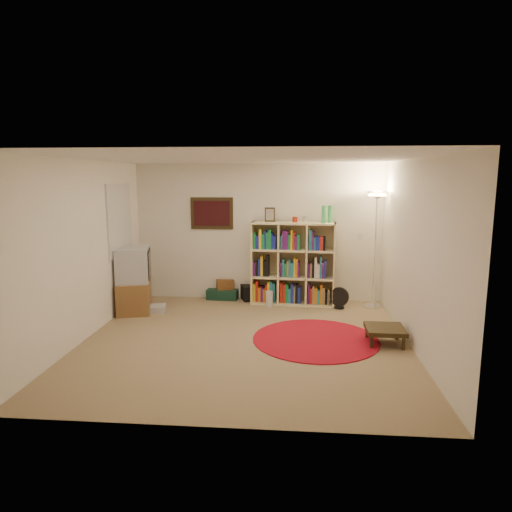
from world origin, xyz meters
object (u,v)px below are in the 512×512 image
(floor_lamp, at_px, (377,212))
(floor_fan, at_px, (339,298))
(tv_stand, at_px, (134,281))
(suitcase, at_px, (223,294))
(side_table, at_px, (385,330))
(bookshelf, at_px, (292,265))

(floor_lamp, bearing_deg, floor_fan, -165.81)
(tv_stand, bearing_deg, suitcase, 20.99)
(tv_stand, distance_m, side_table, 4.14)
(floor_fan, bearing_deg, side_table, -60.15)
(tv_stand, xyz_separation_m, suitcase, (1.36, 0.95, -0.44))
(floor_fan, xyz_separation_m, suitcase, (-2.11, 0.50, -0.10))
(suitcase, bearing_deg, floor_fan, -8.93)
(tv_stand, relative_size, side_table, 2.12)
(floor_fan, bearing_deg, suitcase, -178.99)
(bookshelf, xyz_separation_m, floor_lamp, (1.43, -0.11, 0.96))
(bookshelf, distance_m, tv_stand, 2.75)
(floor_lamp, distance_m, floor_fan, 1.61)
(tv_stand, distance_m, suitcase, 1.72)
(floor_fan, height_order, side_table, floor_fan)
(floor_lamp, relative_size, suitcase, 3.37)
(floor_fan, bearing_deg, floor_lamp, 28.63)
(tv_stand, xyz_separation_m, side_table, (3.94, -1.22, -0.33))
(bookshelf, bearing_deg, side_table, -52.15)
(bookshelf, height_order, suitcase, bookshelf)
(floor_lamp, height_order, suitcase, floor_lamp)
(floor_fan, xyz_separation_m, side_table, (0.46, -1.67, 0.01))
(floor_lamp, height_order, floor_fan, floor_lamp)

